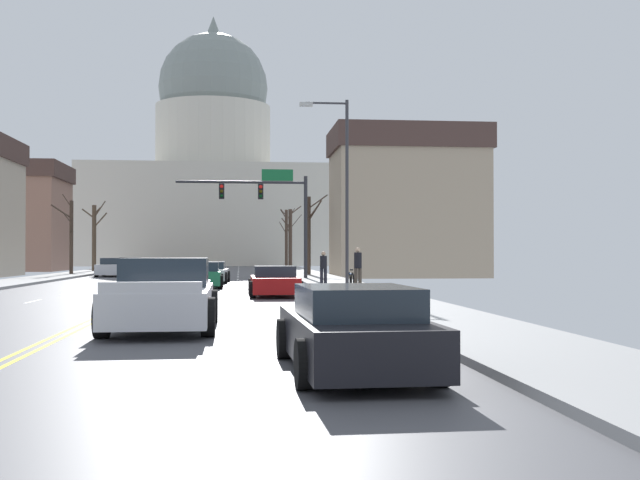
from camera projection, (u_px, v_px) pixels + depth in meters
name	position (u px, v px, depth m)	size (l,w,h in m)	color
ground	(147.00, 295.00, 30.79)	(20.00, 180.00, 0.20)	#4C4C51
signal_gantry	(269.00, 201.00, 47.36)	(7.91, 0.41, 6.58)	#28282D
street_lamp_right	(341.00, 178.00, 33.61)	(2.11, 0.24, 8.11)	#333338
capitol_building	(213.00, 179.00, 106.29)	(32.41, 23.93, 33.81)	beige
sedan_near_00	(211.00, 273.00, 43.53)	(2.05, 4.57, 1.17)	silver
sedan_near_01	(201.00, 276.00, 37.29)	(2.10, 4.23, 1.24)	#1E7247
sedan_near_02	(274.00, 282.00, 30.30)	(2.00, 4.33, 1.17)	#B71414
sedan_near_03	(179.00, 289.00, 24.28)	(2.16, 4.39, 1.17)	navy
pickup_truck_near_04	(163.00, 297.00, 17.31)	(2.41, 5.24, 1.57)	silver
sedan_near_05	(353.00, 331.00, 11.17)	(2.04, 4.68, 1.23)	black
sedan_oncoming_00	(113.00, 268.00, 54.81)	(1.95, 4.47, 1.29)	silver
sedan_oncoming_01	(130.00, 266.00, 63.30)	(2.09, 4.46, 1.27)	#6B6056
flank_building_03	(407.00, 202.00, 53.70)	(10.36, 7.14, 10.15)	tan
bare_tree_00	(290.00, 237.00, 80.14)	(2.17, 2.38, 6.31)	#423328
bare_tree_01	(71.00, 235.00, 56.26)	(1.66, 1.72, 5.74)	#423328
bare_tree_02	(286.00, 237.00, 86.27)	(1.79, 2.41, 6.39)	#423328
bare_tree_03	(94.00, 236.00, 65.41)	(2.04, 1.46, 5.89)	#4C3D2D
bare_tree_04	(309.00, 233.00, 54.65)	(1.65, 2.35, 5.65)	#423328
pedestrian_00	(323.00, 266.00, 37.98)	(0.35, 0.34, 1.60)	black
pedestrian_01	(358.00, 265.00, 34.58)	(0.35, 0.34, 1.77)	#4C4238
bicycle_parked	(351.00, 280.00, 34.50)	(0.12, 1.77, 0.85)	black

